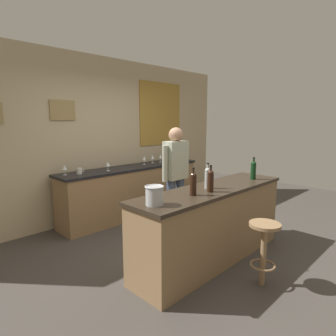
{
  "coord_description": "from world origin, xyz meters",
  "views": [
    {
      "loc": [
        -2.76,
        -2.38,
        1.72
      ],
      "look_at": [
        0.08,
        0.45,
        1.05
      ],
      "focal_mm": 30.64,
      "sensor_mm": 36.0,
      "label": 1
    }
  ],
  "objects_px": {
    "wine_glass_c": "(144,159)",
    "wine_glass_e": "(160,157)",
    "wine_glass_d": "(152,157)",
    "wine_bottle_c": "(208,177)",
    "wine_bottle_a": "(193,183)",
    "ice_bucket": "(154,195)",
    "bar_stool": "(264,243)",
    "wine_bottle_d": "(253,169)",
    "wine_glass_a": "(65,168)",
    "wine_glass_b": "(108,164)",
    "coffee_mug": "(79,171)",
    "bartender": "(176,174)",
    "wine_bottle_b": "(211,180)"
  },
  "relations": [
    {
      "from": "wine_glass_b",
      "to": "wine_bottle_a",
      "type": "bearing_deg",
      "value": -97.44
    },
    {
      "from": "bar_stool",
      "to": "wine_glass_d",
      "type": "relative_size",
      "value": 4.39
    },
    {
      "from": "wine_bottle_b",
      "to": "wine_bottle_a",
      "type": "bearing_deg",
      "value": 170.99
    },
    {
      "from": "bartender",
      "to": "coffee_mug",
      "type": "bearing_deg",
      "value": 128.73
    },
    {
      "from": "wine_bottle_a",
      "to": "wine_glass_e",
      "type": "distance_m",
      "value": 2.66
    },
    {
      "from": "wine_glass_d",
      "to": "wine_bottle_c",
      "type": "bearing_deg",
      "value": -115.75
    },
    {
      "from": "wine_glass_a",
      "to": "wine_glass_b",
      "type": "xyz_separation_m",
      "value": [
        0.66,
        -0.16,
        0.0
      ]
    },
    {
      "from": "bartender",
      "to": "wine_glass_e",
      "type": "xyz_separation_m",
      "value": [
        0.84,
        1.2,
        0.07
      ]
    },
    {
      "from": "wine_bottle_d",
      "to": "wine_glass_c",
      "type": "distance_m",
      "value": 2.19
    },
    {
      "from": "bar_stool",
      "to": "wine_bottle_b",
      "type": "distance_m",
      "value": 0.87
    },
    {
      "from": "wine_glass_c",
      "to": "wine_glass_e",
      "type": "distance_m",
      "value": 0.41
    },
    {
      "from": "wine_bottle_a",
      "to": "wine_glass_e",
      "type": "relative_size",
      "value": 1.97
    },
    {
      "from": "wine_glass_b",
      "to": "wine_glass_e",
      "type": "relative_size",
      "value": 1.0
    },
    {
      "from": "wine_glass_a",
      "to": "coffee_mug",
      "type": "xyz_separation_m",
      "value": [
        0.19,
        -0.1,
        -0.06
      ]
    },
    {
      "from": "bar_stool",
      "to": "wine_glass_e",
      "type": "height_order",
      "value": "wine_glass_e"
    },
    {
      "from": "wine_bottle_b",
      "to": "wine_glass_b",
      "type": "relative_size",
      "value": 1.97
    },
    {
      "from": "wine_glass_a",
      "to": "bar_stool",
      "type": "bearing_deg",
      "value": -75.11
    },
    {
      "from": "wine_glass_e",
      "to": "wine_bottle_a",
      "type": "bearing_deg",
      "value": -126.01
    },
    {
      "from": "wine_glass_b",
      "to": "wine_glass_c",
      "type": "height_order",
      "value": "same"
    },
    {
      "from": "wine_glass_b",
      "to": "wine_glass_a",
      "type": "bearing_deg",
      "value": 166.52
    },
    {
      "from": "ice_bucket",
      "to": "bar_stool",
      "type": "bearing_deg",
      "value": -37.31
    },
    {
      "from": "bar_stool",
      "to": "wine_glass_e",
      "type": "xyz_separation_m",
      "value": [
        1.2,
        2.81,
        0.55
      ]
    },
    {
      "from": "wine_glass_c",
      "to": "wine_bottle_b",
      "type": "bearing_deg",
      "value": -112.11
    },
    {
      "from": "wine_bottle_a",
      "to": "wine_glass_c",
      "type": "relative_size",
      "value": 1.97
    },
    {
      "from": "bartender",
      "to": "wine_bottle_b",
      "type": "height_order",
      "value": "bartender"
    },
    {
      "from": "wine_bottle_b",
      "to": "wine_glass_a",
      "type": "xyz_separation_m",
      "value": [
        -0.65,
        2.24,
        -0.05
      ]
    },
    {
      "from": "ice_bucket",
      "to": "coffee_mug",
      "type": "height_order",
      "value": "ice_bucket"
    },
    {
      "from": "wine_glass_a",
      "to": "wine_bottle_a",
      "type": "bearing_deg",
      "value": -79.77
    },
    {
      "from": "wine_bottle_c",
      "to": "wine_glass_b",
      "type": "bearing_deg",
      "value": 92.96
    },
    {
      "from": "wine_bottle_c",
      "to": "wine_glass_c",
      "type": "height_order",
      "value": "wine_bottle_c"
    },
    {
      "from": "coffee_mug",
      "to": "wine_glass_a",
      "type": "bearing_deg",
      "value": 153.38
    },
    {
      "from": "bartender",
      "to": "wine_glass_e",
      "type": "bearing_deg",
      "value": 55.21
    },
    {
      "from": "wine_bottle_c",
      "to": "wine_glass_d",
      "type": "relative_size",
      "value": 1.97
    },
    {
      "from": "bartender",
      "to": "bar_stool",
      "type": "height_order",
      "value": "bartender"
    },
    {
      "from": "bartender",
      "to": "wine_glass_b",
      "type": "height_order",
      "value": "bartender"
    },
    {
      "from": "wine_glass_a",
      "to": "wine_glass_b",
      "type": "height_order",
      "value": "same"
    },
    {
      "from": "ice_bucket",
      "to": "wine_glass_c",
      "type": "distance_m",
      "value": 2.72
    },
    {
      "from": "bartender",
      "to": "wine_glass_b",
      "type": "relative_size",
      "value": 10.45
    },
    {
      "from": "ice_bucket",
      "to": "wine_glass_d",
      "type": "bearing_deg",
      "value": 48.31
    },
    {
      "from": "wine_glass_e",
      "to": "coffee_mug",
      "type": "distance_m",
      "value": 1.77
    },
    {
      "from": "bar_stool",
      "to": "ice_bucket",
      "type": "relative_size",
      "value": 3.62
    },
    {
      "from": "bartender",
      "to": "wine_glass_b",
      "type": "bearing_deg",
      "value": 112.67
    },
    {
      "from": "ice_bucket",
      "to": "wine_glass_e",
      "type": "relative_size",
      "value": 1.21
    },
    {
      "from": "wine_bottle_b",
      "to": "wine_glass_a",
      "type": "height_order",
      "value": "wine_bottle_b"
    },
    {
      "from": "wine_glass_b",
      "to": "wine_glass_c",
      "type": "bearing_deg",
      "value": 7.61
    },
    {
      "from": "bar_stool",
      "to": "wine_bottle_a",
      "type": "relative_size",
      "value": 2.22
    },
    {
      "from": "bartender",
      "to": "wine_bottle_b",
      "type": "xyz_separation_m",
      "value": [
        -0.47,
        -0.98,
        0.12
      ]
    },
    {
      "from": "wine_bottle_a",
      "to": "wine_glass_c",
      "type": "bearing_deg",
      "value": 61.99
    },
    {
      "from": "wine_glass_a",
      "to": "wine_glass_c",
      "type": "relative_size",
      "value": 1.0
    },
    {
      "from": "bartender",
      "to": "wine_bottle_a",
      "type": "xyz_separation_m",
      "value": [
        -0.72,
        -0.94,
        0.12
      ]
    }
  ]
}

